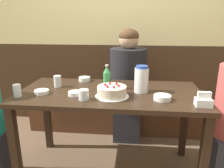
% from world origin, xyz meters
% --- Properties ---
extents(back_wall, '(4.80, 0.04, 2.50)m').
position_xyz_m(back_wall, '(0.00, 1.05, 1.25)').
color(back_wall, '#3D2819').
rests_on(back_wall, ground_plane).
extents(bench_seat, '(2.17, 0.38, 0.46)m').
position_xyz_m(bench_seat, '(0.00, 0.83, 0.23)').
color(bench_seat, '#56331E').
rests_on(bench_seat, ground_plane).
extents(dining_table, '(1.52, 0.75, 0.77)m').
position_xyz_m(dining_table, '(0.00, 0.00, 0.67)').
color(dining_table, black).
rests_on(dining_table, ground_plane).
extents(birthday_cake, '(0.26, 0.26, 0.10)m').
position_xyz_m(birthday_cake, '(0.03, -0.13, 0.82)').
color(birthday_cake, white).
rests_on(birthday_cake, dining_table).
extents(water_pitcher, '(0.11, 0.11, 0.22)m').
position_xyz_m(water_pitcher, '(0.26, 0.02, 0.88)').
color(water_pitcher, white).
rests_on(water_pitcher, dining_table).
extents(soju_bottle, '(0.06, 0.06, 0.21)m').
position_xyz_m(soju_bottle, '(-0.04, 0.09, 0.87)').
color(soju_bottle, '#388E4C').
rests_on(soju_bottle, dining_table).
extents(napkin_holder, '(0.11, 0.08, 0.11)m').
position_xyz_m(napkin_holder, '(0.68, -0.26, 0.81)').
color(napkin_holder, white).
rests_on(napkin_holder, dining_table).
extents(bowl_soup_white, '(0.11, 0.11, 0.04)m').
position_xyz_m(bowl_soup_white, '(-0.29, 0.30, 0.79)').
color(bowl_soup_white, white).
rests_on(bowl_soup_white, dining_table).
extents(bowl_rice_small, '(0.13, 0.13, 0.04)m').
position_xyz_m(bowl_rice_small, '(0.41, -0.16, 0.79)').
color(bowl_rice_small, white).
rests_on(bowl_rice_small, dining_table).
extents(bowl_side_dish, '(0.12, 0.12, 0.03)m').
position_xyz_m(bowl_side_dish, '(-0.54, -0.12, 0.79)').
color(bowl_side_dish, white).
rests_on(bowl_side_dish, dining_table).
extents(bowl_sauce_shallow, '(0.10, 0.10, 0.03)m').
position_xyz_m(bowl_sauce_shallow, '(-0.27, -0.13, 0.79)').
color(bowl_sauce_shallow, white).
rests_on(bowl_sauce_shallow, dining_table).
extents(glass_water_tall, '(0.06, 0.06, 0.10)m').
position_xyz_m(glass_water_tall, '(-0.70, -0.20, 0.82)').
color(glass_water_tall, silver).
rests_on(glass_water_tall, dining_table).
extents(glass_tumbler_short, '(0.08, 0.08, 0.08)m').
position_xyz_m(glass_tumbler_short, '(-0.17, -0.21, 0.81)').
color(glass_tumbler_short, silver).
rests_on(glass_tumbler_short, dining_table).
extents(glass_shot_small, '(0.07, 0.07, 0.10)m').
position_xyz_m(glass_shot_small, '(-0.48, 0.08, 0.82)').
color(glass_shot_small, silver).
rests_on(glass_shot_small, dining_table).
extents(person_pale_blue_shirt, '(0.40, 0.40, 1.26)m').
position_xyz_m(person_pale_blue_shirt, '(0.13, 0.63, 0.64)').
color(person_pale_blue_shirt, '#33333D').
rests_on(person_pale_blue_shirt, ground_plane).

